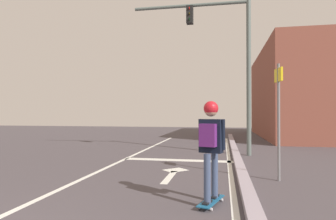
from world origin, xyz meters
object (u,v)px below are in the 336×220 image
at_px(skater, 211,138).
at_px(traffic_signal_mast, 224,47).
at_px(skateboard, 211,201).
at_px(street_sign_post, 279,105).

relative_size(skater, traffic_signal_mast, 0.28).
xyz_separation_m(skateboard, skater, (-0.01, -0.02, 1.02)).
height_order(traffic_signal_mast, street_sign_post, traffic_signal_mast).
xyz_separation_m(traffic_signal_mast, street_sign_post, (1.17, -3.87, -2.22)).
height_order(skateboard, street_sign_post, street_sign_post).
bearing_deg(traffic_signal_mast, street_sign_post, -73.19).
distance_m(traffic_signal_mast, street_sign_post, 4.62).
height_order(skateboard, traffic_signal_mast, traffic_signal_mast).
distance_m(skateboard, street_sign_post, 2.90).
xyz_separation_m(skater, street_sign_post, (1.40, 1.99, 0.58)).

